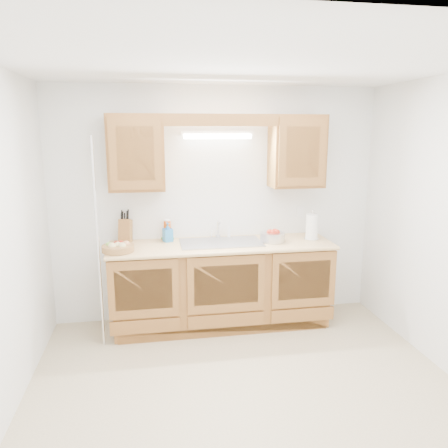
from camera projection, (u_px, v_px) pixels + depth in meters
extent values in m
plane|color=tan|center=(245.00, 387.00, 3.55)|extent=(3.50, 3.50, 0.00)
plane|color=white|center=(249.00, 63.00, 3.02)|extent=(3.50, 3.50, 0.00)
cube|color=white|center=(217.00, 205.00, 4.73)|extent=(3.50, 0.02, 2.50)
cube|color=white|center=(325.00, 323.00, 1.84)|extent=(3.50, 0.02, 2.50)
cube|color=olive|center=(221.00, 285.00, 4.61)|extent=(2.20, 0.60, 0.86)
cube|color=tan|center=(221.00, 245.00, 4.50)|extent=(2.30, 0.63, 0.04)
cube|color=olive|center=(136.00, 153.00, 4.31)|extent=(0.55, 0.33, 0.75)
cube|color=olive|center=(297.00, 151.00, 4.58)|extent=(0.55, 0.33, 0.75)
cube|color=olive|center=(221.00, 120.00, 4.24)|extent=(2.20, 0.05, 0.12)
cylinder|color=white|center=(218.00, 136.00, 4.48)|extent=(0.70, 0.05, 0.05)
cube|color=white|center=(217.00, 133.00, 4.50)|extent=(0.76, 0.06, 0.05)
cube|color=#9E9EA3|center=(221.00, 243.00, 4.52)|extent=(0.84, 0.46, 0.01)
cube|color=#9E9EA3|center=(201.00, 251.00, 4.50)|extent=(0.39, 0.40, 0.16)
cube|color=#9E9EA3|center=(241.00, 249.00, 4.57)|extent=(0.39, 0.40, 0.16)
cylinder|color=silver|center=(218.00, 236.00, 4.71)|extent=(0.06, 0.06, 0.04)
cylinder|color=silver|center=(218.00, 229.00, 4.69)|extent=(0.02, 0.02, 0.16)
cylinder|color=silver|center=(219.00, 222.00, 4.62)|extent=(0.02, 0.12, 0.02)
cylinder|color=white|center=(229.00, 232.00, 4.72)|extent=(0.03, 0.03, 0.12)
cylinder|color=silver|center=(98.00, 245.00, 4.04)|extent=(0.03, 0.03, 2.00)
cube|color=white|center=(300.00, 211.00, 4.90)|extent=(0.08, 0.01, 0.12)
cylinder|color=#9C703F|center=(118.00, 248.00, 4.19)|extent=(0.37, 0.37, 0.06)
sphere|color=#D8C67F|center=(112.00, 247.00, 4.14)|extent=(0.08, 0.08, 0.08)
sphere|color=#D8C67F|center=(122.00, 246.00, 4.15)|extent=(0.08, 0.08, 0.08)
sphere|color=tan|center=(126.00, 244.00, 4.23)|extent=(0.07, 0.07, 0.07)
sphere|color=#A62412|center=(116.00, 244.00, 4.23)|extent=(0.07, 0.07, 0.07)
sphere|color=#72A53F|center=(109.00, 245.00, 4.19)|extent=(0.07, 0.07, 0.07)
sphere|color=#D8C67F|center=(118.00, 246.00, 4.18)|extent=(0.08, 0.08, 0.08)
sphere|color=#A62412|center=(121.00, 244.00, 4.26)|extent=(0.06, 0.06, 0.06)
cube|color=olive|center=(125.00, 231.00, 4.52)|extent=(0.15, 0.22, 0.27)
cylinder|color=black|center=(121.00, 218.00, 4.46)|extent=(0.02, 0.04, 0.10)
cylinder|color=black|center=(125.00, 218.00, 4.47)|extent=(0.02, 0.04, 0.10)
cylinder|color=black|center=(128.00, 217.00, 4.47)|extent=(0.02, 0.04, 0.10)
cylinder|color=black|center=(123.00, 216.00, 4.50)|extent=(0.02, 0.04, 0.10)
cylinder|color=black|center=(127.00, 216.00, 4.51)|extent=(0.02, 0.04, 0.10)
cylinder|color=black|center=(122.00, 215.00, 4.53)|extent=(0.02, 0.04, 0.10)
cylinder|color=black|center=(128.00, 214.00, 4.54)|extent=(0.02, 0.04, 0.10)
cylinder|color=#D74D0B|center=(167.00, 230.00, 4.62)|extent=(0.09, 0.09, 0.21)
cylinder|color=white|center=(167.00, 220.00, 4.60)|extent=(0.07, 0.07, 0.01)
imported|color=#2575BD|center=(168.00, 232.00, 4.56)|extent=(0.12, 0.12, 0.20)
cube|color=#CC333F|center=(168.00, 239.00, 4.65)|extent=(0.14, 0.11, 0.01)
cube|color=green|center=(168.00, 238.00, 4.65)|extent=(0.14, 0.11, 0.02)
cylinder|color=silver|center=(311.00, 239.00, 4.66)|extent=(0.15, 0.15, 0.01)
cylinder|color=silver|center=(312.00, 225.00, 4.63)|extent=(0.02, 0.02, 0.31)
cylinder|color=white|center=(312.00, 227.00, 4.63)|extent=(0.14, 0.14, 0.26)
sphere|color=silver|center=(313.00, 211.00, 4.60)|extent=(0.02, 0.02, 0.02)
cylinder|color=silver|center=(272.00, 237.00, 4.56)|extent=(0.27, 0.27, 0.10)
sphere|color=#A62412|center=(270.00, 232.00, 4.55)|extent=(0.07, 0.07, 0.07)
sphere|color=#A62412|center=(275.00, 232.00, 4.58)|extent=(0.07, 0.07, 0.07)
sphere|color=#A62412|center=(273.00, 233.00, 4.53)|extent=(0.07, 0.07, 0.07)
sphere|color=#A62412|center=(277.00, 233.00, 4.54)|extent=(0.07, 0.07, 0.07)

